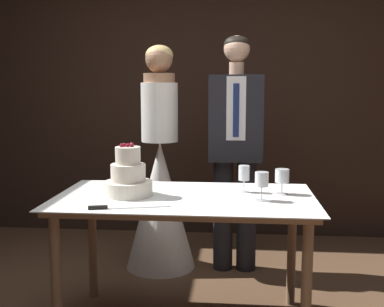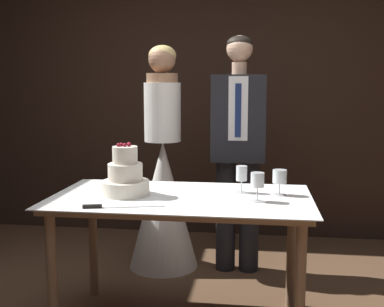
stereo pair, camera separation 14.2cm
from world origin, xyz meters
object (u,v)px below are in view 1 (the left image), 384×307
(wine_glass_far, at_px, (262,181))
(groom, at_px, (236,144))
(cake_knife, at_px, (114,207))
(bride, at_px, (160,188))
(cake_table, at_px, (185,210))
(wine_glass_near, at_px, (282,177))
(wine_glass_middle, at_px, (244,174))
(tiered_cake, at_px, (128,178))

(wine_glass_far, xyz_separation_m, groom, (-0.15, 0.99, 0.09))
(cake_knife, xyz_separation_m, wine_glass_far, (0.77, 0.25, 0.10))
(wine_glass_far, xyz_separation_m, bride, (-0.73, 0.99, -0.26))
(cake_table, height_order, wine_glass_near, wine_glass_near)
(wine_glass_near, xyz_separation_m, wine_glass_far, (-0.13, -0.18, 0.01))
(cake_table, relative_size, groom, 0.84)
(wine_glass_near, bearing_deg, cake_knife, -154.61)
(groom, bearing_deg, cake_table, -107.57)
(cake_knife, height_order, wine_glass_near, wine_glass_near)
(cake_knife, height_order, wine_glass_middle, wine_glass_middle)
(wine_glass_middle, bearing_deg, bride, 129.16)
(bride, distance_m, groom, 0.68)
(cake_table, distance_m, cake_knife, 0.48)
(wine_glass_middle, bearing_deg, wine_glass_near, -9.10)
(cake_knife, bearing_deg, wine_glass_near, 10.90)
(bride, bearing_deg, cake_knife, -92.22)
(tiered_cake, relative_size, wine_glass_far, 1.90)
(bride, bearing_deg, tiered_cake, -92.33)
(wine_glass_near, relative_size, wine_glass_middle, 0.93)
(tiered_cake, distance_m, wine_glass_far, 0.77)
(cake_table, height_order, bride, bride)
(cake_knife, xyz_separation_m, bride, (0.05, 1.24, -0.16))
(cake_table, bearing_deg, wine_glass_far, -9.52)
(tiered_cake, relative_size, wine_glass_middle, 1.90)
(wine_glass_middle, relative_size, wine_glass_far, 1.00)
(wine_glass_middle, bearing_deg, cake_table, -157.62)
(cake_table, bearing_deg, cake_knife, -136.29)
(cake_table, xyz_separation_m, bride, (-0.29, 0.92, -0.06))
(wine_glass_near, xyz_separation_m, bride, (-0.85, 0.81, -0.25))
(cake_knife, distance_m, groom, 1.40)
(wine_glass_middle, xyz_separation_m, wine_glass_far, (0.09, -0.21, 0.00))
(cake_knife, distance_m, wine_glass_far, 0.82)
(tiered_cake, relative_size, bride, 0.18)
(wine_glass_far, height_order, groom, groom)
(wine_glass_far, relative_size, bride, 0.09)
(cake_knife, bearing_deg, groom, 48.63)
(cake_table, relative_size, wine_glass_far, 9.25)
(cake_table, distance_m, groom, 1.00)
(cake_table, height_order, cake_knife, cake_knife)
(wine_glass_far, bearing_deg, groom, 98.39)
(wine_glass_near, distance_m, bride, 1.20)
(tiered_cake, bearing_deg, bride, 87.67)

